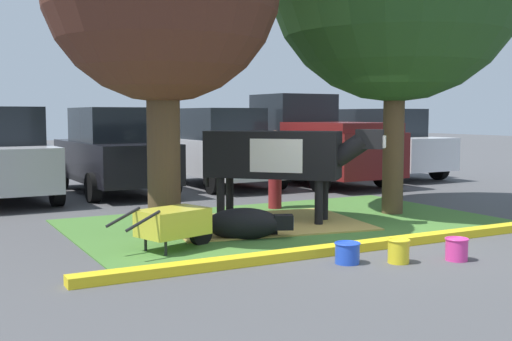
{
  "coord_description": "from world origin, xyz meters",
  "views": [
    {
      "loc": [
        -5.86,
        -7.3,
        1.86
      ],
      "look_at": [
        -0.71,
        2.21,
        0.9
      ],
      "focal_mm": 44.41,
      "sensor_mm": 36.0,
      "label": 1
    }
  ],
  "objects_px": {
    "wheelbarrow": "(174,223)",
    "hatchback_white": "(381,144)",
    "cow_holstein": "(279,155)",
    "bucket_pink": "(457,249)",
    "calf_lying": "(246,224)",
    "pickup_truck_black": "(310,142)",
    "bucket_yellow": "(399,251)",
    "sedan_red": "(114,151)",
    "sedan_silver": "(220,148)",
    "person_handler": "(275,167)",
    "bucket_blue": "(347,252)"
  },
  "relations": [
    {
      "from": "wheelbarrow",
      "to": "hatchback_white",
      "type": "distance_m",
      "value": 11.35
    },
    {
      "from": "cow_holstein",
      "to": "bucket_pink",
      "type": "distance_m",
      "value": 3.75
    },
    {
      "from": "calf_lying",
      "to": "pickup_truck_black",
      "type": "relative_size",
      "value": 0.24
    },
    {
      "from": "bucket_yellow",
      "to": "hatchback_white",
      "type": "xyz_separation_m",
      "value": [
        6.92,
        8.72,
        0.83
      ]
    },
    {
      "from": "calf_lying",
      "to": "sedan_red",
      "type": "bearing_deg",
      "value": 91.15
    },
    {
      "from": "bucket_pink",
      "to": "pickup_truck_black",
      "type": "relative_size",
      "value": 0.06
    },
    {
      "from": "cow_holstein",
      "to": "bucket_yellow",
      "type": "distance_m",
      "value": 3.48
    },
    {
      "from": "wheelbarrow",
      "to": "hatchback_white",
      "type": "xyz_separation_m",
      "value": [
        9.13,
        6.71,
        0.6
      ]
    },
    {
      "from": "cow_holstein",
      "to": "sedan_red",
      "type": "height_order",
      "value": "sedan_red"
    },
    {
      "from": "cow_holstein",
      "to": "sedan_silver",
      "type": "height_order",
      "value": "sedan_silver"
    },
    {
      "from": "person_handler",
      "to": "bucket_yellow",
      "type": "relative_size",
      "value": 5.14
    },
    {
      "from": "pickup_truck_black",
      "to": "calf_lying",
      "type": "bearing_deg",
      "value": -130.04
    },
    {
      "from": "hatchback_white",
      "to": "cow_holstein",
      "type": "bearing_deg",
      "value": -141.22
    },
    {
      "from": "cow_holstein",
      "to": "hatchback_white",
      "type": "height_order",
      "value": "hatchback_white"
    },
    {
      "from": "bucket_yellow",
      "to": "sedan_red",
      "type": "distance_m",
      "value": 8.88
    },
    {
      "from": "wheelbarrow",
      "to": "bucket_yellow",
      "type": "xyz_separation_m",
      "value": [
        2.21,
        -2.01,
        -0.23
      ]
    },
    {
      "from": "person_handler",
      "to": "bucket_pink",
      "type": "distance_m",
      "value": 4.95
    },
    {
      "from": "wheelbarrow",
      "to": "calf_lying",
      "type": "bearing_deg",
      "value": 9.87
    },
    {
      "from": "sedan_red",
      "to": "sedan_silver",
      "type": "bearing_deg",
      "value": 1.39
    },
    {
      "from": "person_handler",
      "to": "hatchback_white",
      "type": "distance_m",
      "value": 7.26
    },
    {
      "from": "calf_lying",
      "to": "sedan_silver",
      "type": "distance_m",
      "value": 7.18
    },
    {
      "from": "wheelbarrow",
      "to": "bucket_blue",
      "type": "height_order",
      "value": "wheelbarrow"
    },
    {
      "from": "bucket_blue",
      "to": "bucket_pink",
      "type": "bearing_deg",
      "value": -21.74
    },
    {
      "from": "bucket_yellow",
      "to": "sedan_red",
      "type": "height_order",
      "value": "sedan_red"
    },
    {
      "from": "wheelbarrow",
      "to": "sedan_red",
      "type": "height_order",
      "value": "sedan_red"
    },
    {
      "from": "wheelbarrow",
      "to": "bucket_pink",
      "type": "xyz_separation_m",
      "value": [
        2.96,
        -2.26,
        -0.23
      ]
    },
    {
      "from": "sedan_red",
      "to": "hatchback_white",
      "type": "distance_m",
      "value": 8.06
    },
    {
      "from": "pickup_truck_black",
      "to": "sedan_silver",
      "type": "bearing_deg",
      "value": 170.59
    },
    {
      "from": "sedan_red",
      "to": "hatchback_white",
      "type": "xyz_separation_m",
      "value": [
        8.06,
        -0.05,
        0.0
      ]
    },
    {
      "from": "cow_holstein",
      "to": "calf_lying",
      "type": "xyz_separation_m",
      "value": [
        -1.21,
        -1.1,
        -0.92
      ]
    },
    {
      "from": "calf_lying",
      "to": "sedan_red",
      "type": "height_order",
      "value": "sedan_red"
    },
    {
      "from": "hatchback_white",
      "to": "wheelbarrow",
      "type": "bearing_deg",
      "value": -143.72
    },
    {
      "from": "person_handler",
      "to": "hatchback_white",
      "type": "height_order",
      "value": "hatchback_white"
    },
    {
      "from": "sedan_red",
      "to": "pickup_truck_black",
      "type": "distance_m",
      "value": 5.35
    },
    {
      "from": "cow_holstein",
      "to": "wheelbarrow",
      "type": "relative_size",
      "value": 1.55
    },
    {
      "from": "cow_holstein",
      "to": "bucket_blue",
      "type": "distance_m",
      "value": 3.3
    },
    {
      "from": "bucket_pink",
      "to": "wheelbarrow",
      "type": "bearing_deg",
      "value": 142.61
    },
    {
      "from": "pickup_truck_black",
      "to": "hatchback_white",
      "type": "distance_m",
      "value": 2.74
    },
    {
      "from": "cow_holstein",
      "to": "bucket_blue",
      "type": "relative_size",
      "value": 7.58
    },
    {
      "from": "wheelbarrow",
      "to": "sedan_red",
      "type": "xyz_separation_m",
      "value": [
        1.07,
        6.75,
        0.6
      ]
    },
    {
      "from": "person_handler",
      "to": "sedan_red",
      "type": "relative_size",
      "value": 0.35
    },
    {
      "from": "wheelbarrow",
      "to": "hatchback_white",
      "type": "relative_size",
      "value": 0.36
    },
    {
      "from": "bucket_blue",
      "to": "bucket_pink",
      "type": "height_order",
      "value": "bucket_pink"
    },
    {
      "from": "bucket_pink",
      "to": "person_handler",
      "type": "bearing_deg",
      "value": 88.13
    },
    {
      "from": "bucket_pink",
      "to": "sedan_silver",
      "type": "distance_m",
      "value": 9.17
    },
    {
      "from": "cow_holstein",
      "to": "wheelbarrow",
      "type": "distance_m",
      "value": 2.85
    },
    {
      "from": "bucket_pink",
      "to": "hatchback_white",
      "type": "bearing_deg",
      "value": 55.44
    },
    {
      "from": "cow_holstein",
      "to": "hatchback_white",
      "type": "distance_m",
      "value": 8.62
    },
    {
      "from": "sedan_red",
      "to": "bucket_yellow",
      "type": "bearing_deg",
      "value": -82.61
    },
    {
      "from": "hatchback_white",
      "to": "pickup_truck_black",
      "type": "bearing_deg",
      "value": -173.67
    }
  ]
}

